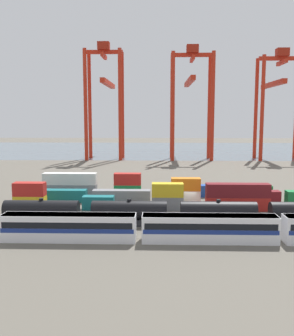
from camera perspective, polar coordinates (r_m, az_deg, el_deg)
ground_plane at (r=118.82m, az=4.87°, el=-1.11°), size 420.00×420.00×0.00m
harbour_water at (r=213.39m, az=3.49°, el=2.75°), size 400.00×110.00×0.01m
passenger_train at (r=56.75m, az=9.18°, el=-8.61°), size 59.82×3.14×3.90m
freight_tank_row at (r=64.48m, az=3.93°, el=-6.61°), size 56.40×2.94×4.40m
shipping_container_0 at (r=79.15m, az=-16.83°, el=-4.84°), size 6.04×2.44×2.60m
shipping_container_1 at (r=78.65m, az=-16.91°, el=-2.99°), size 6.04×2.44×2.60m
shipping_container_2 at (r=75.97m, az=-7.17°, el=-5.08°), size 6.04×2.44×2.60m
shipping_container_3 at (r=75.09m, az=3.04°, el=-5.18°), size 6.04×2.44×2.60m
shipping_container_4 at (r=74.56m, az=3.05°, el=-3.23°), size 6.04×2.44×2.60m
shipping_container_5 at (r=76.59m, az=13.16°, el=-5.12°), size 12.10×2.44×2.60m
shipping_container_6 at (r=76.07m, az=13.21°, el=-3.21°), size 12.10×2.44×2.60m
shipping_container_7 at (r=84.08m, az=-12.94°, el=-3.99°), size 12.10×2.44×2.60m
shipping_container_8 at (r=81.73m, az=-3.76°, el=-4.14°), size 12.10×2.44×2.60m
shipping_container_9 at (r=81.55m, az=5.70°, el=-4.19°), size 6.04×2.44×2.60m
shipping_container_10 at (r=81.07m, az=5.73°, el=-2.39°), size 6.04×2.44×2.60m
shipping_container_11 at (r=83.57m, az=14.96°, el=-4.12°), size 12.10×2.44×2.60m
shipping_container_14 at (r=89.94m, az=-11.24°, el=-3.19°), size 12.10×2.44×2.60m
shipping_container_15 at (r=89.50m, az=-11.28°, el=-1.56°), size 12.10×2.44×2.60m
shipping_container_16 at (r=87.94m, az=-2.86°, el=-3.30°), size 6.04×2.44×2.60m
shipping_container_17 at (r=87.49m, az=-2.87°, el=-1.63°), size 6.04×2.44×2.60m
shipping_container_18 at (r=87.87m, az=5.72°, el=-3.33°), size 12.10×2.44×2.60m
shipping_container_19 at (r=89.75m, az=14.12°, el=-3.30°), size 12.10×2.44×2.60m
gantry_crane_west at (r=167.75m, az=-6.17°, el=11.18°), size 15.66×36.89×48.18m
gantry_crane_central at (r=167.10m, az=6.53°, el=11.13°), size 17.58×39.03×46.85m
gantry_crane_east at (r=173.06m, az=18.82°, el=10.32°), size 18.68×33.95×45.31m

